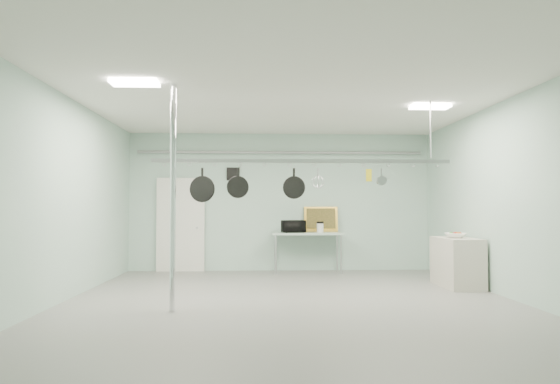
{
  "coord_description": "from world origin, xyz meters",
  "views": [
    {
      "loc": [
        -0.48,
        -7.66,
        1.42
      ],
      "look_at": [
        -0.13,
        1.0,
        1.73
      ],
      "focal_mm": 32.0,
      "sensor_mm": 36.0,
      "label": 1
    }
  ],
  "objects_px": {
    "chrome_pole": "(173,197)",
    "coffee_canister": "(320,228)",
    "prep_table": "(307,236)",
    "side_cabinet": "(457,262)",
    "microwave": "(294,226)",
    "skillet_right": "(294,183)",
    "skillet_mid": "(238,183)",
    "skillet_left": "(202,185)",
    "fruit_bowl": "(455,235)",
    "pot_rack": "(302,159)"
  },
  "relations": [
    {
      "from": "side_cabinet",
      "to": "microwave",
      "type": "xyz_separation_m",
      "value": [
        -2.87,
        2.08,
        0.59
      ]
    },
    {
      "from": "chrome_pole",
      "to": "pot_rack",
      "type": "distance_m",
      "value": 2.19
    },
    {
      "from": "fruit_bowl",
      "to": "skillet_right",
      "type": "xyz_separation_m",
      "value": [
        -3.02,
        -1.01,
        0.89
      ]
    },
    {
      "from": "chrome_pole",
      "to": "pot_rack",
      "type": "relative_size",
      "value": 0.67
    },
    {
      "from": "prep_table",
      "to": "skillet_mid",
      "type": "bearing_deg",
      "value": -113.43
    },
    {
      "from": "prep_table",
      "to": "coffee_canister",
      "type": "height_order",
      "value": "coffee_canister"
    },
    {
      "from": "pot_rack",
      "to": "skillet_mid",
      "type": "distance_m",
      "value": 1.1
    },
    {
      "from": "chrome_pole",
      "to": "side_cabinet",
      "type": "relative_size",
      "value": 2.67
    },
    {
      "from": "side_cabinet",
      "to": "skillet_right",
      "type": "height_order",
      "value": "skillet_right"
    },
    {
      "from": "microwave",
      "to": "skillet_mid",
      "type": "bearing_deg",
      "value": 57.18
    },
    {
      "from": "skillet_mid",
      "to": "microwave",
      "type": "bearing_deg",
      "value": 59.57
    },
    {
      "from": "skillet_right",
      "to": "side_cabinet",
      "type": "bearing_deg",
      "value": 36.52
    },
    {
      "from": "prep_table",
      "to": "fruit_bowl",
      "type": "distance_m",
      "value": 3.39
    },
    {
      "from": "microwave",
      "to": "skillet_mid",
      "type": "xyz_separation_m",
      "value": [
        -1.11,
        -3.18,
        0.8
      ]
    },
    {
      "from": "skillet_left",
      "to": "skillet_mid",
      "type": "distance_m",
      "value": 0.57
    },
    {
      "from": "chrome_pole",
      "to": "microwave",
      "type": "bearing_deg",
      "value": 64.14
    },
    {
      "from": "microwave",
      "to": "skillet_left",
      "type": "relative_size",
      "value": 0.9
    },
    {
      "from": "fruit_bowl",
      "to": "skillet_mid",
      "type": "xyz_separation_m",
      "value": [
        -3.92,
        -1.01,
        0.9
      ]
    },
    {
      "from": "skillet_mid",
      "to": "pot_rack",
      "type": "bearing_deg",
      "value": -11.21
    },
    {
      "from": "skillet_mid",
      "to": "skillet_right",
      "type": "height_order",
      "value": "same"
    },
    {
      "from": "fruit_bowl",
      "to": "prep_table",
      "type": "bearing_deg",
      "value": 137.43
    },
    {
      "from": "pot_rack",
      "to": "microwave",
      "type": "height_order",
      "value": "pot_rack"
    },
    {
      "from": "skillet_left",
      "to": "coffee_canister",
      "type": "bearing_deg",
      "value": 67.19
    },
    {
      "from": "prep_table",
      "to": "pot_rack",
      "type": "height_order",
      "value": "pot_rack"
    },
    {
      "from": "prep_table",
      "to": "microwave",
      "type": "relative_size",
      "value": 3.23
    },
    {
      "from": "prep_table",
      "to": "coffee_canister",
      "type": "xyz_separation_m",
      "value": [
        0.27,
        -0.19,
        0.18
      ]
    },
    {
      "from": "prep_table",
      "to": "coffee_canister",
      "type": "distance_m",
      "value": 0.37
    },
    {
      "from": "pot_rack",
      "to": "skillet_left",
      "type": "height_order",
      "value": "pot_rack"
    },
    {
      "from": "chrome_pole",
      "to": "microwave",
      "type": "height_order",
      "value": "chrome_pole"
    },
    {
      "from": "chrome_pole",
      "to": "pot_rack",
      "type": "height_order",
      "value": "chrome_pole"
    },
    {
      "from": "pot_rack",
      "to": "skillet_right",
      "type": "distance_m",
      "value": 0.41
    },
    {
      "from": "chrome_pole",
      "to": "side_cabinet",
      "type": "xyz_separation_m",
      "value": [
        4.85,
        2.0,
        -1.15
      ]
    },
    {
      "from": "chrome_pole",
      "to": "skillet_left",
      "type": "height_order",
      "value": "chrome_pole"
    },
    {
      "from": "chrome_pole",
      "to": "skillet_right",
      "type": "height_order",
      "value": "chrome_pole"
    },
    {
      "from": "skillet_mid",
      "to": "skillet_right",
      "type": "xyz_separation_m",
      "value": [
        0.9,
        0.0,
        -0.0
      ]
    },
    {
      "from": "microwave",
      "to": "coffee_canister",
      "type": "xyz_separation_m",
      "value": [
        0.59,
        -0.07,
        -0.03
      ]
    },
    {
      "from": "microwave",
      "to": "fruit_bowl",
      "type": "relative_size",
      "value": 1.29
    },
    {
      "from": "coffee_canister",
      "to": "fruit_bowl",
      "type": "distance_m",
      "value": 3.06
    },
    {
      "from": "prep_table",
      "to": "coffee_canister",
      "type": "bearing_deg",
      "value": -35.09
    },
    {
      "from": "side_cabinet",
      "to": "coffee_canister",
      "type": "xyz_separation_m",
      "value": [
        -2.28,
        2.01,
        0.56
      ]
    },
    {
      "from": "coffee_canister",
      "to": "skillet_left",
      "type": "xyz_separation_m",
      "value": [
        -2.26,
        -3.11,
        0.8
      ]
    },
    {
      "from": "skillet_left",
      "to": "skillet_mid",
      "type": "relative_size",
      "value": 1.14
    },
    {
      "from": "coffee_canister",
      "to": "skillet_right",
      "type": "bearing_deg",
      "value": -104.41
    },
    {
      "from": "coffee_canister",
      "to": "prep_table",
      "type": "bearing_deg",
      "value": 144.91
    },
    {
      "from": "side_cabinet",
      "to": "skillet_right",
      "type": "relative_size",
      "value": 2.45
    },
    {
      "from": "chrome_pole",
      "to": "coffee_canister",
      "type": "bearing_deg",
      "value": 57.38
    },
    {
      "from": "pot_rack",
      "to": "fruit_bowl",
      "type": "bearing_deg",
      "value": 19.27
    },
    {
      "from": "pot_rack",
      "to": "fruit_bowl",
      "type": "xyz_separation_m",
      "value": [
        2.89,
        1.01,
        -1.28
      ]
    },
    {
      "from": "skillet_right",
      "to": "coffee_canister",
      "type": "bearing_deg",
      "value": 92.46
    },
    {
      "from": "pot_rack",
      "to": "coffee_canister",
      "type": "distance_m",
      "value": 3.41
    }
  ]
}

